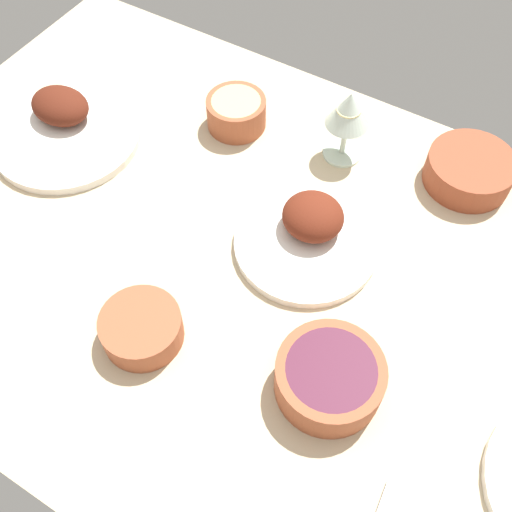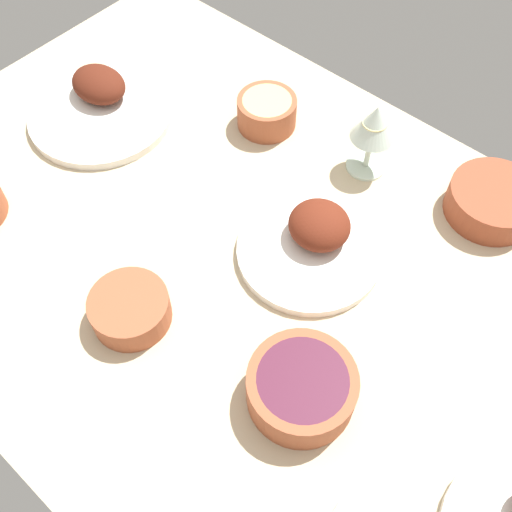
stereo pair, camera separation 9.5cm
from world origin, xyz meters
TOP-DOWN VIEW (x-y plane):
  - dining_table at (0.00, 0.00)cm, footprint 140.00×90.00cm
  - plate_far_side at (5.06, 8.13)cm, footprint 23.44×23.44cm
  - plate_near_viewer at (-45.13, 6.65)cm, footprint 27.07×27.07cm
  - bowl_potatoes at (-19.24, 25.06)cm, footprint 11.00×11.00cm
  - bowl_cream at (-7.59, -19.60)cm, footprint 11.97×11.97cm
  - bowl_onions at (19.28, -12.71)cm, footprint 15.06×15.06cm
  - bowl_soup at (22.68, 33.78)cm, footprint 15.05×15.05cm
  - wine_glass at (1.14, 28.46)cm, footprint 7.60×7.60cm

SIDE VIEW (x-z plane):
  - dining_table at x=0.00cm, z-range 0.00..4.00cm
  - plate_near_viewer at x=-45.13cm, z-range 2.46..9.25cm
  - plate_far_side at x=5.06cm, z-range 2.53..9.94cm
  - bowl_cream at x=-7.59cm, z-range 4.23..9.04cm
  - bowl_soup at x=22.68cm, z-range 4.24..9.57cm
  - bowl_potatoes at x=-19.24cm, z-range 4.25..10.08cm
  - bowl_onions at x=19.28cm, z-range 4.25..10.37cm
  - wine_glass at x=1.14cm, z-range 6.93..20.93cm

